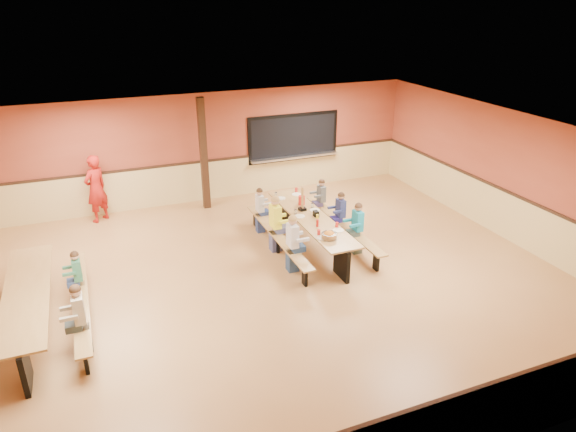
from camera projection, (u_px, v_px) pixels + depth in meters
name	position (u px, v px, depth m)	size (l,w,h in m)	color
ground	(269.00, 282.00, 10.44)	(12.00, 12.00, 0.00)	#9E6B3C
room_envelope	(268.00, 252.00, 10.16)	(12.04, 10.04, 3.02)	#9A422C
kitchen_pass_through	(294.00, 139.00, 14.95)	(2.78, 0.28, 1.38)	black
structural_post	(204.00, 155.00, 13.51)	(0.18, 0.18, 3.00)	black
cafeteria_table_main	(311.00, 225.00, 11.74)	(1.91, 3.70, 0.74)	#A37941
cafeteria_table_second	(29.00, 303.00, 8.81)	(1.91, 3.70, 0.74)	#A37941
seated_child_white_left	(293.00, 244.00, 10.65)	(0.39, 0.32, 1.25)	silver
seated_adult_yellow	(275.00, 224.00, 11.50)	(0.42, 0.34, 1.31)	#FCFF33
seated_child_grey_left	(260.00, 211.00, 12.44)	(0.33, 0.27, 1.12)	silver
seated_child_teal_right	(357.00, 229.00, 11.42)	(0.36, 0.29, 1.19)	teal
seated_child_navy_right	(340.00, 216.00, 12.12)	(0.34, 0.28, 1.15)	navy
seated_child_char_right	(321.00, 201.00, 13.02)	(0.33, 0.27, 1.13)	#575E62
seated_child_green_sec	(79.00, 279.00, 9.49)	(0.32, 0.26, 1.11)	#347554
seated_child_tan_sec	(81.00, 319.00, 8.23)	(0.37, 0.31, 1.22)	#BBAF93
standing_woman	(96.00, 189.00, 12.94)	(0.64, 0.42, 1.75)	#A71913
punch_pitcher	(302.00, 200.00, 12.28)	(0.16, 0.16, 0.22)	red
chip_bowl	(329.00, 235.00, 10.59)	(0.32, 0.32, 0.15)	orange
napkin_dispenser	(316.00, 214.00, 11.65)	(0.10, 0.14, 0.13)	black
condiment_mustard	(317.00, 218.00, 11.37)	(0.06, 0.06, 0.17)	yellow
condiment_ketchup	(317.00, 223.00, 11.14)	(0.06, 0.06, 0.17)	#B2140F
table_paddle	(302.00, 205.00, 11.96)	(0.16, 0.16, 0.56)	black
place_settings	(311.00, 214.00, 11.64)	(0.65, 3.30, 0.11)	beige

